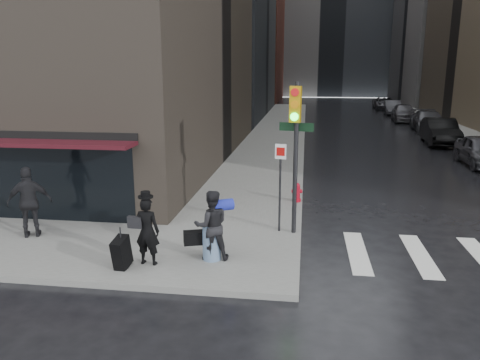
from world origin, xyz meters
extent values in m
plane|color=black|center=(0.00, 0.00, 0.00)|extent=(140.00, 140.00, 0.00)
cube|color=slate|center=(0.00, 27.00, 0.07)|extent=(4.00, 50.00, 0.15)
cube|color=slate|center=(13.50, 27.00, 0.07)|extent=(3.00, 50.00, 0.15)
cube|color=silver|center=(3.50, 1.00, 0.01)|extent=(0.50, 3.00, 0.01)
cube|color=silver|center=(5.10, 1.00, 0.01)|extent=(0.50, 3.00, 0.01)
cube|color=#56241D|center=(-13.00, 62.00, 13.00)|extent=(22.00, 20.00, 26.00)
cube|color=slate|center=(6.00, 78.00, 16.00)|extent=(40.00, 12.00, 32.00)
cube|color=black|center=(-7.00, 2.05, 1.40)|extent=(8.00, 0.12, 2.60)
cube|color=black|center=(-7.00, 1.98, 2.82)|extent=(8.40, 0.08, 0.22)
imported|color=black|center=(-1.64, -0.84, 0.98)|extent=(0.64, 0.44, 1.66)
cylinder|color=black|center=(-1.64, -0.84, 1.83)|extent=(0.36, 0.36, 0.04)
cylinder|color=black|center=(-1.64, -0.84, 1.89)|extent=(0.22, 0.22, 0.13)
cube|color=black|center=(-1.92, -0.87, 1.20)|extent=(0.36, 0.14, 0.29)
cube|color=black|center=(-2.17, -1.19, 0.54)|extent=(0.33, 0.67, 0.84)
cylinder|color=black|center=(-2.17, -1.19, 0.98)|extent=(0.03, 0.03, 0.39)
imported|color=black|center=(-0.17, -0.36, 1.03)|extent=(1.02, 0.90, 1.76)
cube|color=black|center=(-0.62, -0.32, 0.68)|extent=(0.59, 0.43, 0.33)
cylinder|color=#1D27A0|center=(0.07, -0.15, 1.50)|extent=(0.60, 0.50, 0.28)
imported|color=black|center=(-5.50, 0.55, 1.15)|extent=(1.27, 0.94, 2.00)
cylinder|color=black|center=(1.78, 1.90, 2.28)|extent=(0.13, 0.13, 4.27)
cube|color=#C4920D|center=(1.74, 1.67, 3.83)|extent=(0.33, 0.24, 0.96)
cylinder|color=red|center=(1.72, 1.56, 4.15)|extent=(0.22, 0.09, 0.21)
cylinder|color=orange|center=(1.72, 1.56, 3.83)|extent=(0.22, 0.09, 0.21)
cylinder|color=#19E533|center=(1.72, 1.56, 3.51)|extent=(0.22, 0.09, 0.21)
cylinder|color=black|center=(1.36, 1.97, 1.43)|extent=(0.06, 0.06, 2.56)
cube|color=white|center=(1.36, 1.94, 2.50)|extent=(0.32, 0.07, 0.43)
cube|color=black|center=(1.78, 1.98, 3.19)|extent=(0.95, 0.19, 0.23)
cylinder|color=#A1091A|center=(1.80, 5.16, 0.20)|extent=(0.30, 0.30, 0.09)
cylinder|color=#A1091A|center=(1.80, 5.16, 0.43)|extent=(0.22, 0.22, 0.56)
sphere|color=#A1091A|center=(1.80, 5.16, 0.73)|extent=(0.20, 0.20, 0.20)
cylinder|color=#A1091A|center=(1.80, 5.16, 0.52)|extent=(0.39, 0.19, 0.13)
imported|color=black|center=(10.60, 20.31, 0.84)|extent=(2.11, 5.20, 1.68)
imported|color=#444449|center=(11.51, 27.09, 0.78)|extent=(2.45, 5.50, 1.57)
imported|color=#535358|center=(10.97, 33.87, 0.83)|extent=(2.31, 4.99, 1.66)
imported|color=#3B3B40|center=(11.13, 40.64, 0.75)|extent=(1.94, 4.64, 1.49)
imported|color=#45454A|center=(11.37, 47.42, 0.75)|extent=(2.64, 5.44, 1.49)
camera|label=1|loc=(2.02, -10.99, 4.76)|focal=35.00mm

